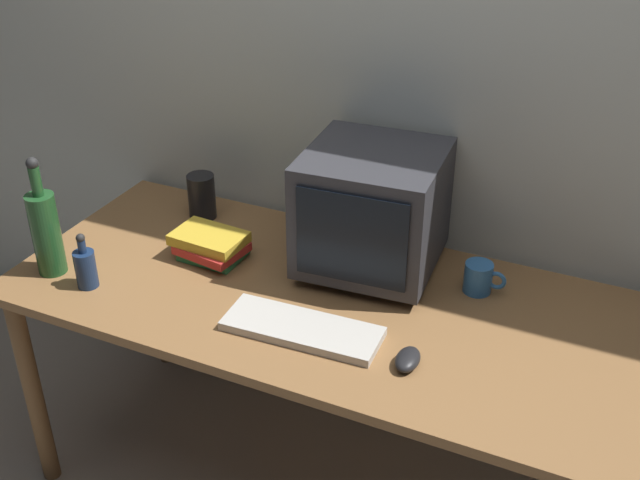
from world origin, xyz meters
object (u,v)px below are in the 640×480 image
Objects in this scene: keyboard at (302,329)px; mug at (479,278)px; crt_monitor at (372,210)px; bottle_tall at (46,230)px; book_stack at (211,245)px; bottle_short at (85,267)px; metal_canister at (202,196)px; computer_mouse at (408,359)px.

mug is (0.37, 0.38, 0.03)m from keyboard.
crt_monitor reaches higher than bottle_tall.
bottle_short is at bearing -130.82° from book_stack.
bottle_tall is 2.45× the size of metal_canister.
computer_mouse is 0.40m from mug.
keyboard is 0.72m from metal_canister.
metal_canister reaches higher than mug.
mug is (0.07, 0.39, 0.03)m from computer_mouse.
bottle_tall is at bearing -146.03° from book_stack.
bottle_tall is 1.25m from mug.
book_stack is (0.39, 0.26, -0.10)m from bottle_tall.
book_stack is at bearing 33.97° from bottle_tall.
crt_monitor reaches higher than mug.
bottle_short is 1.14× the size of metal_canister.
crt_monitor is 3.43× the size of mug.
mug is at bearing -3.09° from metal_canister.
book_stack is 1.88× the size of mug.
keyboard is (-0.04, -0.38, -0.18)m from crt_monitor.
book_stack is 1.50× the size of metal_canister.
book_stack is at bearing -52.45° from metal_canister.
crt_monitor reaches higher than computer_mouse.
mug is (1.17, 0.42, -0.09)m from bottle_tall.
book_stack is 0.27m from metal_canister.
metal_canister is at bearing 80.94° from bottle_short.
bottle_short is (-0.70, -0.43, -0.13)m from crt_monitor.
crt_monitor is at bearing 26.10° from bottle_tall.
book_stack is at bearing 158.80° from computer_mouse.
bottle_tall is 1.63× the size of book_stack.
bottle_short is at bearing -156.68° from mug.
bottle_short reaches higher than keyboard.
crt_monitor reaches higher than book_stack.
keyboard is 4.20× the size of computer_mouse.
keyboard is 1.14× the size of bottle_tall.
book_stack is at bearing -168.34° from mug.
bottle_tall is (-1.10, -0.03, 0.12)m from computer_mouse.
keyboard is at bearing 5.01° from bottle_short.
bottle_tall is 2.14× the size of bottle_short.
bottle_tall is 0.48m from book_stack.
keyboard is at bearing 174.91° from computer_mouse.
bottle_short reaches higher than computer_mouse.
bottle_short is 0.37m from book_stack.
keyboard is at bearing -28.32° from book_stack.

